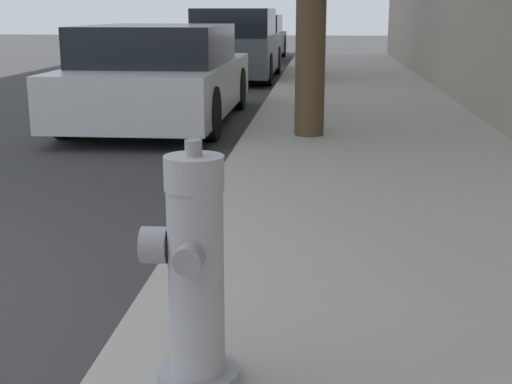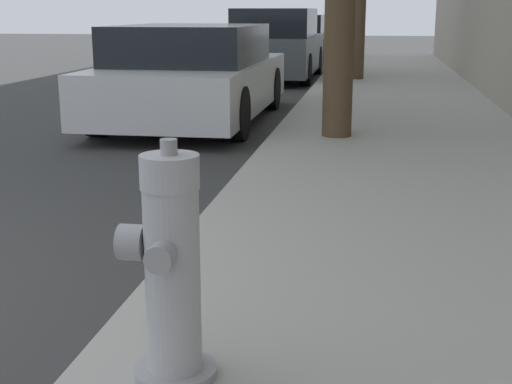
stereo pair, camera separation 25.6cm
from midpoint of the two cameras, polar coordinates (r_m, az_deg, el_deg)
sidewalk_slab at (r=2.91m, az=13.61°, el=-14.06°), size 2.81×40.00×0.13m
fire_hydrant at (r=2.54m, az=-7.85°, el=-6.46°), size 0.34×0.35×0.88m
parked_car_near at (r=9.40m, az=-8.41°, el=9.20°), size 1.85×4.29×1.25m
parked_car_mid at (r=15.39m, az=-2.09°, el=11.62°), size 1.71×4.31×1.46m
parked_car_far at (r=21.34m, az=-0.52°, el=12.22°), size 1.71×4.58×1.30m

